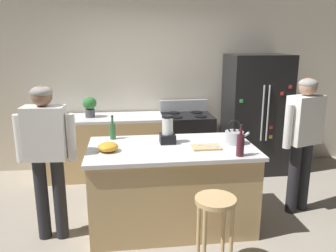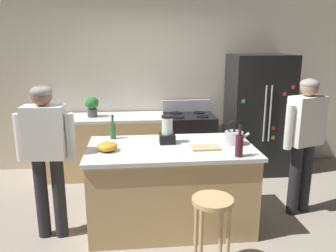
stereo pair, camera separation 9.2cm
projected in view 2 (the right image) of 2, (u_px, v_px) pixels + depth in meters
ground_plane at (171, 223)px, 3.88m from camera, size 14.00×14.00×0.00m
back_wall at (158, 83)px, 5.43m from camera, size 8.00×0.10×2.70m
kitchen_island at (171, 186)px, 3.77m from camera, size 1.78×0.96×0.92m
back_counter_run at (107, 146)px, 5.19m from camera, size 2.00×0.64×0.92m
refrigerator at (258, 115)px, 5.25m from camera, size 0.90×0.73×1.81m
stove_range at (189, 143)px, 5.28m from camera, size 0.76×0.65×1.10m
person_by_island_left at (46, 148)px, 3.41m from camera, size 0.59×0.25×1.61m
person_by_sink_right at (305, 134)px, 3.91m from camera, size 0.59×0.34×1.61m
bar_stool at (212, 216)px, 2.97m from camera, size 0.36×0.36×0.71m
potted_plant at (92, 105)px, 5.01m from camera, size 0.20×0.20×0.30m
blender_appliance at (167, 131)px, 3.75m from camera, size 0.17×0.17×0.31m
bottle_wine at (239, 145)px, 3.32m from camera, size 0.08×0.08×0.32m
bottle_olive_oil at (113, 130)px, 3.92m from camera, size 0.07×0.07×0.28m
mixing_bowl at (107, 147)px, 3.50m from camera, size 0.21×0.21×0.09m
tea_kettle at (234, 137)px, 3.72m from camera, size 0.28×0.20×0.27m
cutting_board at (205, 147)px, 3.59m from camera, size 0.30×0.20×0.02m
chef_knife at (207, 146)px, 3.59m from camera, size 0.21×0.13×0.01m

